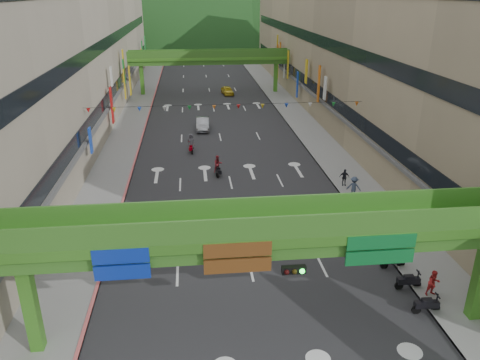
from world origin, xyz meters
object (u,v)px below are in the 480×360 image
object	(u,v)px
overpass_near	(290,249)
car_silver	(203,124)
scooter_rider_mid	(218,166)
pedestrian_red	(433,285)
car_yellow	(227,91)

from	to	relation	value
overpass_near	car_silver	world-z (taller)	overpass_near
scooter_rider_mid	pedestrian_red	distance (m)	22.55
overpass_near	car_yellow	xyz separation A→B (m)	(1.86, 58.49, -4.54)
overpass_near	scooter_rider_mid	distance (m)	22.88
scooter_rider_mid	car_silver	size ratio (longest dim) A/B	0.45
car_yellow	car_silver	bearing A→B (deg)	-111.42
car_silver	car_yellow	world-z (taller)	car_silver
scooter_rider_mid	car_silver	world-z (taller)	scooter_rider_mid
overpass_near	car_yellow	distance (m)	58.70
car_yellow	pedestrian_red	world-z (taller)	pedestrian_red
overpass_near	car_yellow	world-z (taller)	overpass_near
car_silver	pedestrian_red	size ratio (longest dim) A/B	2.83
overpass_near	car_silver	bearing A→B (deg)	94.28
overpass_near	car_yellow	size ratio (longest dim) A/B	7.15
scooter_rider_mid	pedestrian_red	world-z (taller)	scooter_rider_mid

